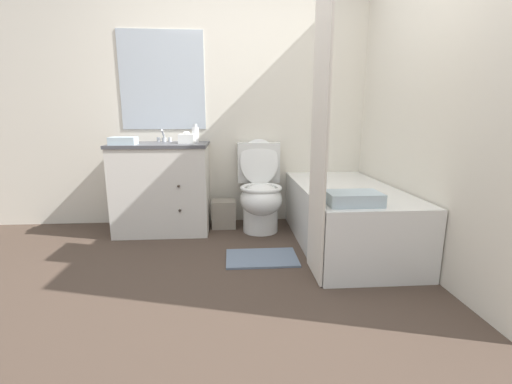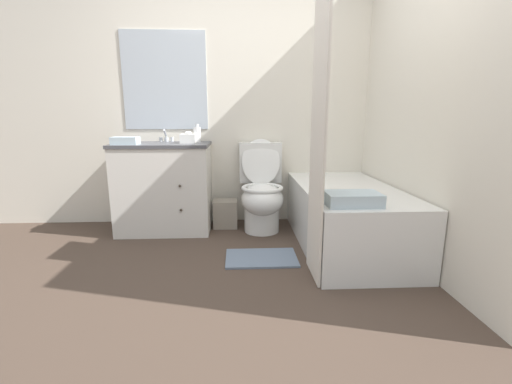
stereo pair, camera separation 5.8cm
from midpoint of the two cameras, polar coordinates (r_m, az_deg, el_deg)
ground_plane at (r=2.16m, az=-0.84°, el=-17.74°), size 14.00×14.00×0.00m
wall_back at (r=3.57m, az=-2.66°, el=15.08°), size 8.00×0.06×2.50m
wall_right at (r=3.03m, az=23.32°, el=14.58°), size 0.05×2.67×2.50m
vanity_cabinet at (r=3.40m, az=-15.73°, el=0.88°), size 0.88×0.58×0.84m
sink_faucet at (r=3.53m, az=-15.54°, el=8.64°), size 0.14×0.12×0.12m
toilet at (r=3.29m, az=0.19°, el=-0.05°), size 0.42×0.65×0.88m
bathtub at (r=3.03m, az=14.07°, el=-3.80°), size 0.77×1.56×0.51m
shower_curtain at (r=2.26m, az=9.77°, el=9.47°), size 0.02×0.38×1.94m
wastebasket at (r=3.44m, az=-5.86°, el=-3.62°), size 0.23×0.20×0.27m
tissue_box at (r=3.29m, az=-11.99°, el=8.75°), size 0.14×0.15×0.11m
soap_dispenser at (r=3.35m, az=-10.56°, el=9.43°), size 0.07×0.07×0.17m
hand_towel_folded at (r=3.26m, az=-21.74°, el=7.92°), size 0.22×0.16×0.07m
bath_towel_folded at (r=2.36m, az=15.26°, el=-1.04°), size 0.36×0.23×0.09m
bath_mat at (r=2.71m, az=0.34°, el=-10.93°), size 0.55×0.36×0.02m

